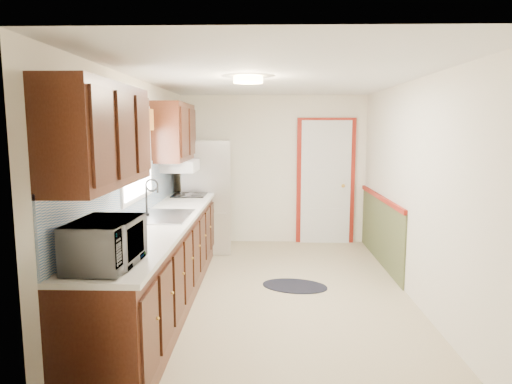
{
  "coord_description": "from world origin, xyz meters",
  "views": [
    {
      "loc": [
        -0.11,
        -4.93,
        1.88
      ],
      "look_at": [
        -0.23,
        0.24,
        1.15
      ],
      "focal_mm": 32.0,
      "sensor_mm": 36.0,
      "label": 1
    }
  ],
  "objects": [
    {
      "name": "room_shell",
      "position": [
        0.0,
        0.0,
        1.2
      ],
      "size": [
        3.2,
        5.2,
        2.52
      ],
      "color": "tan",
      "rests_on": "ground"
    },
    {
      "name": "kitchen_run",
      "position": [
        -1.24,
        -0.29,
        0.81
      ],
      "size": [
        0.63,
        4.0,
        2.2
      ],
      "color": "#35160C",
      "rests_on": "ground"
    },
    {
      "name": "back_wall_trim",
      "position": [
        0.99,
        2.21,
        0.89
      ],
      "size": [
        1.12,
        2.3,
        2.08
      ],
      "color": "maroon",
      "rests_on": "ground"
    },
    {
      "name": "ceiling_fixture",
      "position": [
        -0.3,
        -0.2,
        2.36
      ],
      "size": [
        0.3,
        0.3,
        0.06
      ],
      "primitive_type": "cylinder",
      "color": "#FFD88C",
      "rests_on": "room_shell"
    },
    {
      "name": "microwave",
      "position": [
        -1.2,
        -1.95,
        1.14
      ],
      "size": [
        0.35,
        0.6,
        0.4
      ],
      "primitive_type": "imported",
      "rotation": [
        0.0,
        0.0,
        1.53
      ],
      "color": "white",
      "rests_on": "kitchen_run"
    },
    {
      "name": "refrigerator",
      "position": [
        -1.02,
        1.93,
        0.85
      ],
      "size": [
        0.77,
        0.75,
        1.69
      ],
      "rotation": [
        0.0,
        0.0,
        0.1
      ],
      "color": "#B7B7BC",
      "rests_on": "ground"
    },
    {
      "name": "rug",
      "position": [
        0.23,
        0.31,
        0.01
      ],
      "size": [
        0.88,
        0.68,
        0.01
      ],
      "primitive_type": "ellipsoid",
      "rotation": [
        0.0,
        0.0,
        -0.24
      ],
      "color": "black",
      "rests_on": "ground"
    },
    {
      "name": "cooktop",
      "position": [
        -1.19,
        1.4,
        0.95
      ],
      "size": [
        0.45,
        0.54,
        0.02
      ],
      "primitive_type": "cube",
      "color": "black",
      "rests_on": "kitchen_run"
    }
  ]
}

